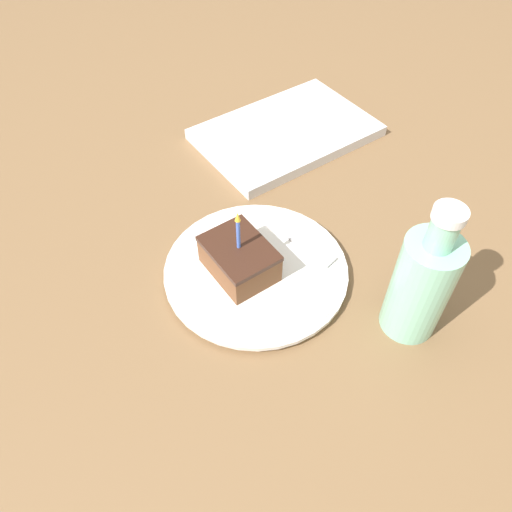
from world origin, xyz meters
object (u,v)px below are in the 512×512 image
Objects in this scene: fork at (296,240)px; marble_board at (286,133)px; plate at (256,271)px; cake_slice at (239,258)px; bottle at (422,284)px.

fork reaches higher than marble_board.
marble_board is (0.24, 0.24, 0.00)m from plate.
plate is 1.63× the size of fork.
cake_slice is at bearing 157.02° from plate.
marble_board is at bearing 55.45° from fork.
fork is at bearing -0.57° from cake_slice.
fork is (0.08, 0.01, 0.01)m from plate.
plate is at bearing -22.98° from cake_slice.
cake_slice reaches higher than fork.
cake_slice is 0.10m from fork.
marble_board is at bearing 41.70° from cake_slice.
bottle is at bearing -78.02° from fork.
marble_board reaches higher than plate.
plate is 0.23m from bottle.
bottle is (0.12, -0.18, 0.07)m from plate.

